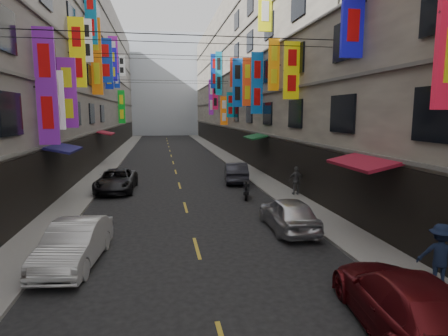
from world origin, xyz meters
name	(u,v)px	position (x,y,z in m)	size (l,w,h in m)	color
sidewalk_left	(110,163)	(-6.00, 42.00, 0.06)	(2.00, 90.00, 0.12)	slate
sidewalk_right	(233,161)	(6.00, 42.00, 0.06)	(2.00, 90.00, 0.12)	slate
building_row_left	(37,61)	(-11.99, 42.00, 9.49)	(10.14, 90.00, 19.00)	gray
building_row_right	(291,66)	(11.99, 42.00, 9.49)	(10.14, 90.00, 19.00)	#B0A893
haze_block	(164,86)	(0.00, 92.00, 11.00)	(18.00, 8.00, 22.00)	#B2BBC6
shop_signage	(171,57)	(-0.23, 34.88, 9.10)	(14.00, 55.00, 12.29)	#0D34A0
street_awnings	(159,147)	(-1.26, 26.00, 3.00)	(13.99, 35.20, 0.41)	#124413
overhead_cables	(177,51)	(0.00, 30.00, 8.80)	(14.00, 38.04, 1.24)	black
lane_markings	(174,167)	(0.00, 39.00, 0.00)	(0.12, 80.20, 0.01)	gold
scooter_far_right	(246,190)	(3.59, 25.57, 0.44)	(0.69, 1.77, 1.14)	black
car_left_mid	(74,244)	(-4.00, 17.19, 0.70)	(1.48, 4.23, 1.40)	silver
car_left_far	(116,180)	(-3.97, 28.83, 0.68)	(2.24, 4.87, 1.35)	black
car_right_near	(405,303)	(4.00, 11.97, 0.71)	(2.00, 4.92, 1.43)	#5E1015
car_right_mid	(288,214)	(3.96, 19.48, 0.70)	(1.66, 4.13, 1.41)	silver
car_right_far	(236,172)	(4.00, 30.60, 0.71)	(1.49, 4.29, 1.41)	#2A2A32
pedestrian_rnear	(440,255)	(6.24, 13.67, 1.00)	(1.13, 0.58, 1.75)	#121B32
pedestrian_rfar	(296,181)	(6.56, 25.50, 0.95)	(0.97, 0.55, 1.65)	#515153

